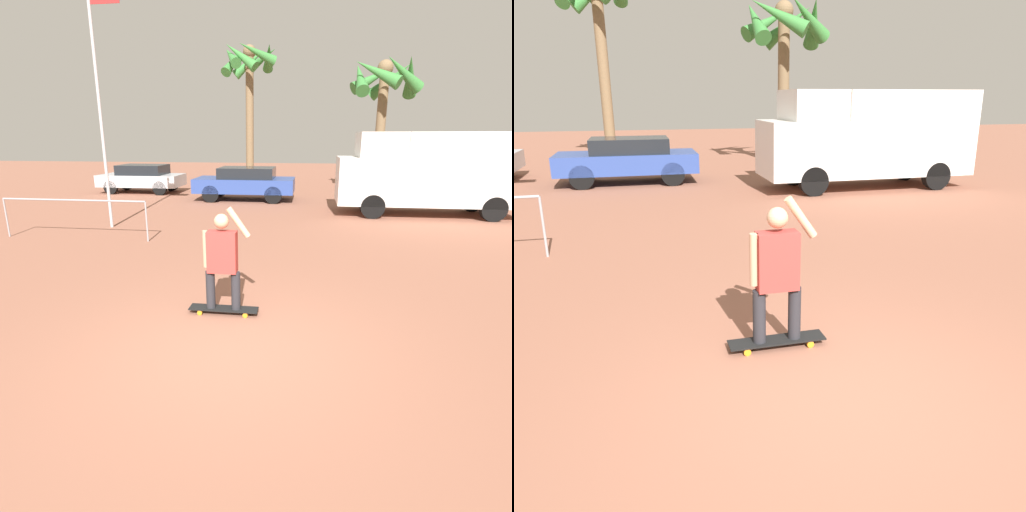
{
  "view_description": "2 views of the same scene",
  "coord_description": "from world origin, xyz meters",
  "views": [
    {
      "loc": [
        0.92,
        -4.47,
        2.62
      ],
      "look_at": [
        0.05,
        1.89,
        0.72
      ],
      "focal_mm": 28.0,
      "sensor_mm": 36.0,
      "label": 1
    },
    {
      "loc": [
        -1.68,
        -3.64,
        2.63
      ],
      "look_at": [
        -0.24,
        1.78,
        0.83
      ],
      "focal_mm": 35.0,
      "sensor_mm": 36.0,
      "label": 2
    }
  ],
  "objects": [
    {
      "name": "palm_tree_near_van",
      "position": [
        4.08,
        15.86,
        4.92
      ],
      "size": [
        3.34,
        3.5,
        6.19
      ],
      "color": "brown",
      "rests_on": "ground_plane"
    },
    {
      "name": "parked_car_blue",
      "position": [
        -1.92,
        12.85,
        0.77
      ],
      "size": [
        4.27,
        1.95,
        1.41
      ],
      "color": "black",
      "rests_on": "ground_plane"
    },
    {
      "name": "plaza_railing_segment",
      "position": [
        -5.29,
        5.24,
        0.9
      ],
      "size": [
        4.06,
        0.05,
        1.08
      ],
      "color": "#99999E",
      "rests_on": "ground_plane"
    },
    {
      "name": "skateboard",
      "position": [
        -0.35,
        1.09,
        0.08
      ],
      "size": [
        1.07,
        0.25,
        0.09
      ],
      "color": "black",
      "rests_on": "ground_plane"
    },
    {
      "name": "person_skateboarder",
      "position": [
        -0.35,
        1.09,
        0.93
      ],
      "size": [
        0.72,
        0.22,
        1.58
      ],
      "color": "#28282D",
      "rests_on": "skateboard"
    },
    {
      "name": "parked_car_silver",
      "position": [
        -7.42,
        14.68,
        0.73
      ],
      "size": [
        3.99,
        1.95,
        1.36
      ],
      "color": "black",
      "rests_on": "ground_plane"
    },
    {
      "name": "palm_tree_center_background",
      "position": [
        -2.7,
        19.13,
        6.15
      ],
      "size": [
        3.29,
        3.4,
        7.61
      ],
      "color": "brown",
      "rests_on": "ground_plane"
    },
    {
      "name": "flagpole",
      "position": [
        -5.02,
        6.79,
        3.78
      ],
      "size": [
        0.92,
        0.12,
        6.76
      ],
      "color": "#B7B7BC",
      "rests_on": "ground_plane"
    },
    {
      "name": "ground_plane",
      "position": [
        0.0,
        0.0,
        0.0
      ],
      "size": [
        80.0,
        80.0,
        0.0
      ],
      "primitive_type": "plane",
      "color": "#935B47"
    },
    {
      "name": "camper_van",
      "position": [
        5.02,
        10.24,
        1.55
      ],
      "size": [
        6.16,
        2.15,
        2.81
      ],
      "color": "black",
      "rests_on": "ground_plane"
    }
  ]
}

